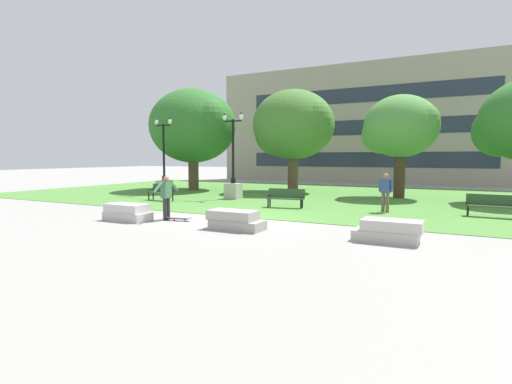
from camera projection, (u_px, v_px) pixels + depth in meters
name	position (u px, v px, depth m)	size (l,w,h in m)	color
ground_plane	(242.00, 218.00, 16.08)	(140.00, 140.00, 0.00)	gray
grass_lawn	(321.00, 196.00, 24.91)	(40.00, 20.00, 0.02)	#4C8438
concrete_block_center	(127.00, 212.00, 15.36)	(1.80, 0.90, 0.64)	#BCB7B2
concrete_block_left	(235.00, 220.00, 13.42)	(1.91, 0.90, 0.64)	#9E9991
concrete_block_right	(388.00, 231.00, 11.47)	(1.90, 0.90, 0.64)	#B2ADA3
person_skateboarder	(166.00, 195.00, 15.38)	(0.26, 1.48, 1.71)	#28282D
skateboard	(178.00, 219.00, 15.23)	(1.04, 0.42, 0.14)	black
park_bench_near_left	(162.00, 191.00, 22.19)	(1.85, 0.76, 0.90)	#284723
park_bench_near_right	(491.00, 204.00, 16.06)	(1.83, 0.63, 0.90)	#284723
park_bench_far_left	(286.00, 197.00, 19.05)	(1.86, 0.79, 0.90)	#284723
lamp_post_left	(164.00, 179.00, 25.77)	(1.32, 0.80, 4.94)	#ADA89E
lamp_post_center	(233.00, 181.00, 23.07)	(1.32, 0.80, 4.96)	#ADA89E
tree_near_left	(400.00, 128.00, 23.44)	(4.50, 4.29, 6.05)	#42301E
tree_far_left	(292.00, 126.00, 27.39)	(5.87, 5.59, 7.01)	brown
tree_far_right	(192.00, 127.00, 29.31)	(6.64, 6.32, 7.38)	brown
person_bystander_near_lawn	(386.00, 190.00, 17.40)	(0.65, 0.33, 1.71)	brown
building_facade_distant	(364.00, 123.00, 37.53)	(29.73, 1.03, 11.24)	gray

